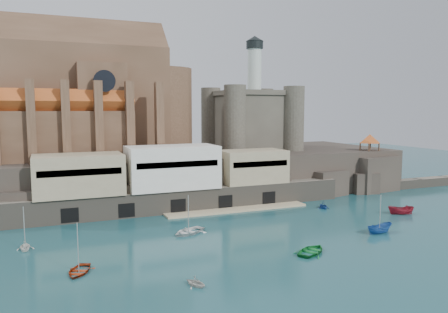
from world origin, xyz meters
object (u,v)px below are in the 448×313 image
castle_keep (251,117)px  boat_1 (196,286)px  boat_2 (379,233)px  pavilion (370,140)px  church (88,101)px  boat_0 (79,273)px

castle_keep → boat_1: (-34.17, -56.05, -18.31)m
boat_1 → boat_2: (35.08, 9.01, 0.00)m
castle_keep → boat_2: bearing=-88.9°
castle_keep → pavilion: (25.92, -15.08, -5.59)m
boat_1 → boat_2: bearing=-14.2°
church → pavilion: 68.65m
boat_0 → church: bearing=104.8°
pavilion → boat_0: 79.87m
castle_keep → boat_2: castle_keep is taller
church → boat_2: church is taller
boat_1 → boat_2: 36.22m
pavilion → church: bearing=166.5°
castle_keep → boat_0: size_ratio=5.76×
boat_0 → boat_1: boat_0 is taller
church → boat_0: church is taller
boat_0 → castle_keep: bearing=67.3°
boat_1 → church: bearing=67.4°
castle_keep → pavilion: size_ratio=4.58×
boat_0 → boat_2: size_ratio=1.01×
church → boat_2: (41.12, -47.82, -22.13)m
castle_keep → pavilion: castle_keep is taller
pavilion → boat_2: bearing=-128.0°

